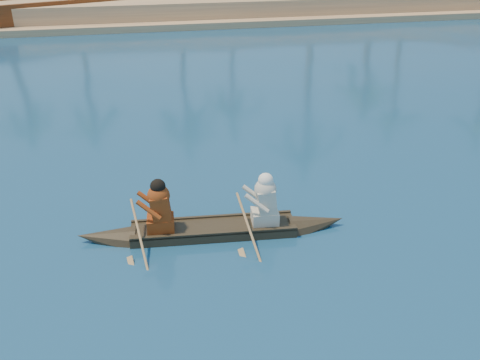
{
  "coord_description": "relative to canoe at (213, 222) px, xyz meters",
  "views": [
    {
      "loc": [
        2.66,
        -8.1,
        6.05
      ],
      "look_at": [
        4.67,
        1.96,
        0.83
      ],
      "focal_mm": 40.0,
      "sensor_mm": 36.0,
      "label": 1
    }
  ],
  "objects": [
    {
      "name": "ground",
      "position": [
        -3.97,
        -1.24,
        -0.29
      ],
      "size": [
        160.0,
        160.0,
        0.0
      ],
      "primitive_type": "plane",
      "color": "navy",
      "rests_on": "ground"
    },
    {
      "name": "canoe",
      "position": [
        0.0,
        0.0,
        0.0
      ],
      "size": [
        5.58,
        1.15,
        1.53
      ],
      "rotation": [
        0.0,
        0.0,
        -0.07
      ],
      "color": "#31291A",
      "rests_on": "ground"
    },
    {
      "name": "barge_mid",
      "position": [
        -3.98,
        24.83,
        0.33
      ],
      "size": [
        11.23,
        6.84,
        1.78
      ],
      "rotation": [
        0.0,
        0.0,
        0.33
      ],
      "color": "brown",
      "rests_on": "ground"
    }
  ]
}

